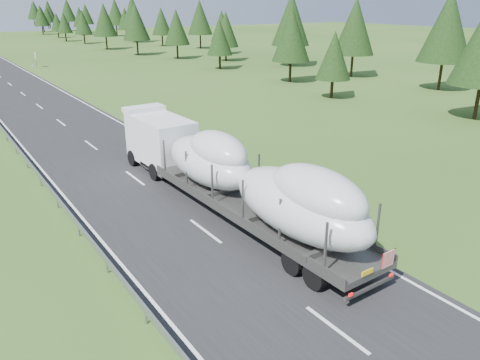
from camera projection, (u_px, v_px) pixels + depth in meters
ground at (336, 330)px, 16.15m from camera, size 400.00×400.00×0.00m
highway_sign at (35, 57)px, 81.19m from camera, size 0.08×0.90×2.60m
tree_line_right at (152, 19)px, 113.61m from camera, size 28.53×285.34×12.59m
boat_truck at (231, 171)px, 24.23m from camera, size 3.43×21.10×4.38m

